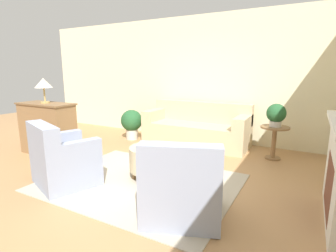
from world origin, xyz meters
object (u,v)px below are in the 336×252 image
at_px(side_table, 274,137).
at_px(potted_plant_floor, 132,122).
at_px(dresser, 48,128).
at_px(table_lamp, 43,84).
at_px(couch, 196,129).
at_px(ottoman_table, 155,158).
at_px(armchair_right, 182,189).
at_px(armchair_left, 62,161).
at_px(potted_plant_on_side_table, 276,114).

relative_size(side_table, potted_plant_floor, 0.87).
bearing_deg(dresser, side_table, 24.13).
xyz_separation_m(side_table, table_lamp, (-3.88, -1.74, 0.93)).
height_order(couch, ottoman_table, couch).
xyz_separation_m(couch, dresser, (-2.26, -1.98, 0.17)).
relative_size(ottoman_table, potted_plant_floor, 1.09).
xyz_separation_m(ottoman_table, side_table, (1.45, 1.76, 0.11)).
height_order(armchair_right, dresser, dresser).
height_order(dresser, table_lamp, table_lamp).
height_order(armchair_left, side_table, armchair_left).
xyz_separation_m(armchair_right, potted_plant_floor, (-2.52, 2.54, 0.05)).
height_order(armchair_right, potted_plant_floor, armchair_right).
relative_size(ottoman_table, potted_plant_on_side_table, 1.84).
bearing_deg(armchair_right, dresser, 165.18).
relative_size(side_table, dresser, 0.52).
relative_size(couch, table_lamp, 4.87).
bearing_deg(side_table, couch, 171.32).
relative_size(couch, armchair_right, 2.21).
relative_size(armchair_left, potted_plant_floor, 1.46).
relative_size(dresser, potted_plant_on_side_table, 2.81).
bearing_deg(dresser, potted_plant_on_side_table, 24.13).
height_order(couch, armchair_right, couch).
xyz_separation_m(armchair_right, table_lamp, (-3.28, 0.87, 0.99)).
relative_size(armchair_left, armchair_right, 1.00).
bearing_deg(side_table, armchair_left, -133.26).
distance_m(ottoman_table, table_lamp, 2.64).
xyz_separation_m(dresser, potted_plant_on_side_table, (3.88, 1.74, 0.32)).
relative_size(couch, armchair_left, 2.21).
xyz_separation_m(potted_plant_floor, table_lamp, (-0.75, -1.67, 0.94)).
height_order(potted_plant_floor, table_lamp, table_lamp).
bearing_deg(ottoman_table, armchair_left, -139.91).
height_order(couch, potted_plant_on_side_table, potted_plant_on_side_table).
distance_m(armchair_left, potted_plant_floor, 2.62).
xyz_separation_m(couch, potted_plant_floor, (-1.50, -0.32, 0.07)).
height_order(side_table, potted_plant_on_side_table, potted_plant_on_side_table).
xyz_separation_m(side_table, potted_plant_floor, (-3.12, -0.07, -0.00)).
bearing_deg(potted_plant_on_side_table, side_table, 0.00).
distance_m(armchair_left, table_lamp, 1.94).
xyz_separation_m(ottoman_table, table_lamp, (-2.43, 0.02, 1.04)).
distance_m(couch, side_table, 1.64).
bearing_deg(potted_plant_on_side_table, table_lamp, -155.87).
xyz_separation_m(side_table, potted_plant_on_side_table, (0.00, 0.00, 0.42)).
relative_size(armchair_right, dresser, 0.88).
bearing_deg(potted_plant_floor, ottoman_table, -45.34).
xyz_separation_m(couch, ottoman_table, (0.17, -2.01, -0.04)).
xyz_separation_m(armchair_right, potted_plant_on_side_table, (0.60, 2.60, 0.48)).
xyz_separation_m(potted_plant_on_side_table, table_lamp, (-3.88, -1.74, 0.51)).
bearing_deg(dresser, potted_plant_floor, 65.66).
bearing_deg(dresser, table_lamp, 0.00).
bearing_deg(potted_plant_floor, armchair_right, -45.15).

